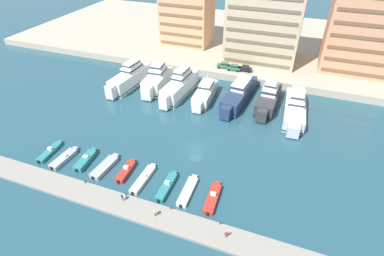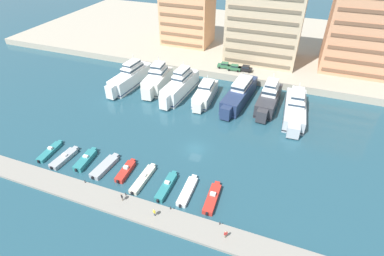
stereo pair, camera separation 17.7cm
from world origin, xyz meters
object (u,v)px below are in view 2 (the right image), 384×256
yacht_white_far_left (130,77)px  motorboat_red_far_right (212,198)px  motorboat_teal_far_left (50,151)px  motorboat_white_right (188,191)px  yacht_ivory_center_left (205,93)px  motorboat_grey_left (64,158)px  motorboat_grey_center_left (105,166)px  car_green_far_left (224,65)px  motorboat_teal_mid_right (166,186)px  car_green_left (234,67)px  yacht_white_mid_left (180,86)px  yacht_charcoal_center_right (269,98)px  motorboat_cream_center_right (143,179)px  yacht_silver_mid_right (295,108)px  car_black_mid_left (245,68)px  yacht_navy_center (239,94)px  motorboat_teal_mid_left (86,160)px  pedestrian_near_edge (122,197)px  yacht_ivory_left (157,80)px  pedestrian_far_side (226,234)px  pedestrian_mid_deck (154,212)px  motorboat_red_center (126,171)px

yacht_white_far_left → motorboat_red_far_right: (35.22, -32.85, -2.11)m
motorboat_teal_far_left → motorboat_white_right: bearing=-0.0°
yacht_ivory_center_left → motorboat_grey_left: yacht_ivory_center_left is taller
motorboat_grey_center_left → motorboat_white_right: bearing=-0.4°
motorboat_grey_center_left → car_green_far_left: 50.52m
motorboat_teal_mid_right → car_green_left: car_green_left is taller
motorboat_grey_left → motorboat_teal_mid_right: motorboat_teal_mid_right is taller
car_green_far_left → car_green_left: same height
yacht_white_mid_left → yacht_charcoal_center_right: yacht_white_mid_left is taller
motorboat_teal_far_left → motorboat_cream_center_right: size_ratio=0.88×
yacht_white_far_left → motorboat_teal_mid_right: bearing=-51.3°
yacht_white_far_left → yacht_white_mid_left: yacht_white_mid_left is taller
yacht_silver_mid_right → car_black_mid_left: yacht_silver_mid_right is taller
yacht_white_mid_left → motorboat_teal_mid_right: (11.09, -33.28, -2.19)m
yacht_navy_center → motorboat_teal_far_left: (-32.03, -34.99, -1.80)m
yacht_ivory_center_left → motorboat_teal_mid_left: bearing=-114.3°
motorboat_white_right → car_black_mid_left: (-0.62, 49.46, 2.68)m
motorboat_teal_mid_left → motorboat_white_right: (22.27, -0.34, -0.16)m
motorboat_grey_center_left → motorboat_cream_center_right: (8.65, -0.31, -0.02)m
pedestrian_near_edge → car_green_left: bearing=83.9°
motorboat_grey_left → motorboat_teal_mid_right: (22.82, 0.20, 0.06)m
yacht_silver_mid_right → motorboat_grey_center_left: (-33.03, -32.96, -1.68)m
yacht_silver_mid_right → pedestrian_near_edge: size_ratio=12.42×
motorboat_teal_far_left → motorboat_teal_mid_left: motorboat_teal_mid_left is taller
yacht_ivory_left → yacht_silver_mid_right: size_ratio=0.77×
motorboat_white_right → yacht_white_mid_left: bearing=114.6°
car_green_far_left → pedestrian_far_side: size_ratio=2.75×
yacht_navy_center → motorboat_grey_center_left: size_ratio=2.76×
motorboat_teal_far_left → motorboat_teal_mid_left: size_ratio=1.04×
motorboat_white_right → yacht_charcoal_center_right: bearing=76.1°
yacht_ivory_left → motorboat_teal_mid_right: (18.59, -34.40, -2.11)m
car_green_left → yacht_white_far_left: bearing=-148.8°
motorboat_white_right → car_green_left: 49.11m
motorboat_grey_left → pedestrian_mid_deck: (23.71, -6.39, 0.97)m
yacht_ivory_center_left → motorboat_grey_center_left: bearing=-106.9°
yacht_silver_mid_right → motorboat_red_center: size_ratio=3.07×
yacht_silver_mid_right → pedestrian_mid_deck: size_ratio=12.74×
motorboat_red_center → motorboat_white_right: size_ratio=0.83×
yacht_white_far_left → motorboat_grey_left: yacht_white_far_left is taller
car_green_left → yacht_white_mid_left: bearing=-124.8°
yacht_white_far_left → yacht_navy_center: 31.61m
yacht_silver_mid_right → pedestrian_far_side: bearing=-99.3°
motorboat_grey_center_left → car_green_far_left: size_ratio=1.80×
yacht_silver_mid_right → car_green_left: yacht_silver_mid_right is taller
yacht_white_mid_left → car_black_mid_left: yacht_white_mid_left is taller
yacht_ivory_left → yacht_ivory_center_left: size_ratio=1.03×
motorboat_red_far_right → pedestrian_far_side: size_ratio=4.96×
pedestrian_mid_deck → car_black_mid_left: bearing=87.5°
pedestrian_mid_deck → motorboat_red_far_right: bearing=41.8°
yacht_white_mid_left → car_black_mid_left: bearing=49.1°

